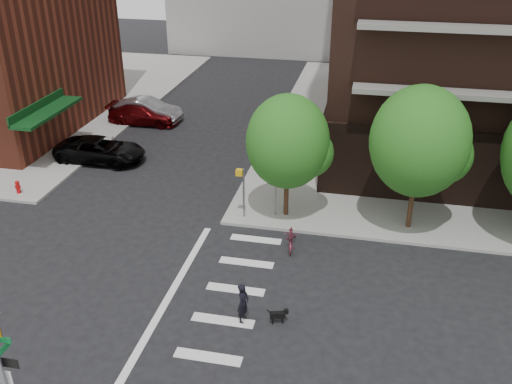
{
  "coord_description": "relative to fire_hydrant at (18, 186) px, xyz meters",
  "views": [
    {
      "loc": [
        7.78,
        -16.43,
        14.0
      ],
      "look_at": [
        3.0,
        6.0,
        2.5
      ],
      "focal_mm": 40.0,
      "sensor_mm": 36.0,
      "label": 1
    }
  ],
  "objects": [
    {
      "name": "tree_b",
      "position": [
        20.5,
        0.7,
        3.99
      ],
      "size": [
        4.5,
        4.5,
        6.65
      ],
      "color": "#301E11",
      "rests_on": "sidewalk_ne"
    },
    {
      "name": "crosswalk",
      "position": [
        12.71,
        -7.8,
        -0.55
      ],
      "size": [
        3.85,
        13.0,
        0.01
      ],
      "color": "silver",
      "rests_on": "ground"
    },
    {
      "name": "scooter",
      "position": [
        15.21,
        -2.1,
        -0.05
      ],
      "size": [
        0.92,
        1.99,
        1.01
      ],
      "primitive_type": "imported",
      "rotation": [
        0.0,
        0.0,
        0.14
      ],
      "color": "maroon",
      "rests_on": "ground"
    },
    {
      "name": "dog_walker",
      "position": [
        14.25,
        -7.64,
        0.27
      ],
      "size": [
        0.67,
        0.51,
        1.64
      ],
      "primitive_type": "imported",
      "rotation": [
        0.0,
        0.0,
        1.36
      ],
      "color": "black",
      "rests_on": "ground"
    },
    {
      "name": "dog",
      "position": [
        15.58,
        -7.47,
        -0.18
      ],
      "size": [
        0.7,
        0.35,
        0.59
      ],
      "rotation": [
        0.0,
        0.0,
        0.29
      ],
      "color": "black",
      "rests_on": "ground"
    },
    {
      "name": "ground",
      "position": [
        10.5,
        -7.8,
        -0.55
      ],
      "size": [
        120.0,
        120.0,
        0.0
      ],
      "primitive_type": "plane",
      "color": "black",
      "rests_on": "ground"
    },
    {
      "name": "tree_a",
      "position": [
        14.5,
        0.7,
        3.49
      ],
      "size": [
        4.0,
        4.0,
        5.9
      ],
      "color": "#301E11",
      "rests_on": "sidewalk_ne"
    },
    {
      "name": "parked_car_silver",
      "position": [
        2.3,
        12.76,
        0.28
      ],
      "size": [
        2.22,
        5.22,
        1.67
      ],
      "primitive_type": "imported",
      "rotation": [
        0.0,
        0.0,
        1.48
      ],
      "color": "#A0A1A9",
      "rests_on": "ground"
    },
    {
      "name": "parked_car_maroon",
      "position": [
        2.3,
        12.11,
        0.18
      ],
      "size": [
        2.18,
        5.09,
        1.46
      ],
      "primitive_type": "imported",
      "rotation": [
        0.0,
        0.0,
        1.6
      ],
      "color": "#480608",
      "rests_on": "ground"
    },
    {
      "name": "parked_car_black",
      "position": [
        2.3,
        5.21,
        0.2
      ],
      "size": [
        2.52,
        5.43,
        1.51
      ],
      "primitive_type": "imported",
      "rotation": [
        0.0,
        0.0,
        1.58
      ],
      "color": "black",
      "rests_on": "ground"
    },
    {
      "name": "pedestrian_signal",
      "position": [
        12.82,
        0.12,
        1.3
      ],
      "size": [
        2.18,
        0.67,
        2.6
      ],
      "color": "slate",
      "rests_on": "sidewalk_ne"
    },
    {
      "name": "fire_hydrant",
      "position": [
        0.0,
        0.0,
        0.0
      ],
      "size": [
        0.24,
        0.24,
        0.73
      ],
      "color": "#A50C0C",
      "rests_on": "sidewalk_nw"
    }
  ]
}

